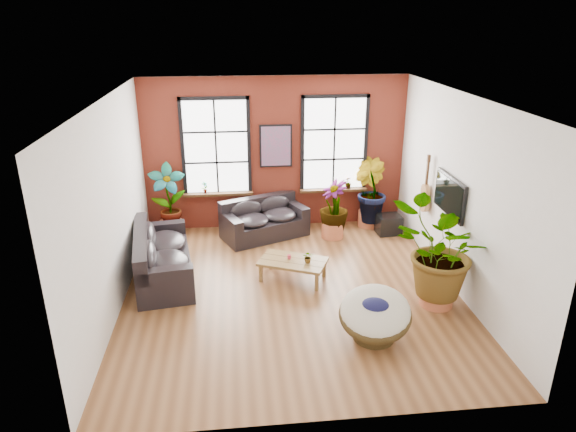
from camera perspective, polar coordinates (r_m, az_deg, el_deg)
name	(u,v)px	position (r m, az deg, el deg)	size (l,w,h in m)	color
room	(291,199)	(8.91, 0.31, 1.91)	(6.04, 6.54, 3.54)	brown
sofa_back	(264,220)	(11.66, -2.73, -0.41)	(2.08, 1.58, 0.86)	black
sofa_left	(160,257)	(10.09, -14.06, -4.48)	(1.33, 2.49, 0.94)	black
coffee_table	(293,262)	(9.76, 0.54, -5.19)	(1.42, 1.15, 0.48)	brown
papasan_chair	(375,314)	(8.15, 9.65, -10.70)	(1.43, 1.44, 0.84)	#403117
poster	(276,146)	(11.75, -1.36, 7.78)	(0.74, 0.06, 0.98)	black
tv_wall_unit	(442,196)	(10.13, 16.75, 2.18)	(0.13, 1.86, 1.20)	black
media_box	(389,224)	(12.05, 11.11, -0.92)	(0.57, 0.48, 0.45)	black
pot_back_left	(171,228)	(12.03, -12.82, -1.29)	(0.62, 0.62, 0.37)	#CC6942
pot_back_right	(369,218)	(12.42, 8.96, -0.24)	(0.62, 0.62, 0.38)	#CC6942
pot_right_wall	(437,294)	(9.38, 16.19, -8.30)	(0.59, 0.59, 0.42)	#CC6942
pot_mid	(332,230)	(11.69, 4.96, -1.52)	(0.55, 0.55, 0.36)	#CC6942
floor_plant_back_left	(168,198)	(11.79, -13.17, 2.00)	(0.81, 0.55, 1.53)	#2B5215
floor_plant_back_right	(370,191)	(12.15, 9.06, 2.80)	(0.82, 0.66, 1.49)	#2B5215
floor_plant_right_wall	(440,252)	(8.99, 16.52, -3.90)	(1.54, 1.33, 1.71)	#2B5215
floor_plant_mid	(334,206)	(11.52, 5.12, 1.09)	(0.67, 0.67, 1.19)	#2B5215
table_plant	(308,257)	(9.62, 2.26, -4.56)	(0.20, 0.18, 0.23)	#2B5215
sill_plant_left	(205,187)	(11.94, -9.23, 3.15)	(0.14, 0.10, 0.27)	#2B5215
sill_plant_right	(348,183)	(12.21, 6.69, 3.70)	(0.15, 0.15, 0.27)	#2B5215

